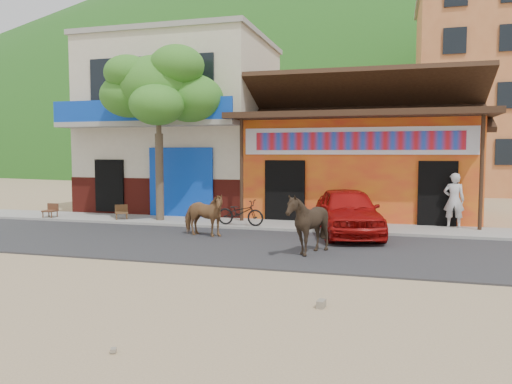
# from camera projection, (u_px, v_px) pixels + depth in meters

# --- Properties ---
(ground) EXTENTS (120.00, 120.00, 0.00)m
(ground) POSITION_uv_depth(u_px,v_px,m) (232.00, 268.00, 10.62)
(ground) COLOR #9E825B
(ground) RESTS_ON ground
(road) EXTENTS (60.00, 5.00, 0.04)m
(road) POSITION_uv_depth(u_px,v_px,m) (263.00, 246.00, 13.02)
(road) COLOR #28282B
(road) RESTS_ON ground
(sidewalk) EXTENTS (60.00, 2.00, 0.12)m
(sidewalk) POSITION_uv_depth(u_px,v_px,m) (290.00, 226.00, 16.37)
(sidewalk) COLOR gray
(sidewalk) RESTS_ON ground
(dance_club) EXTENTS (8.00, 6.00, 3.60)m
(dance_club) POSITION_uv_depth(u_px,v_px,m) (362.00, 170.00, 19.53)
(dance_club) COLOR orange
(dance_club) RESTS_ON ground
(cafe_building) EXTENTS (7.00, 6.00, 7.00)m
(cafe_building) POSITION_uv_depth(u_px,v_px,m) (185.00, 128.00, 21.43)
(cafe_building) COLOR beige
(cafe_building) RESTS_ON ground
(apartment_front) EXTENTS (9.00, 9.00, 12.00)m
(apartment_front) POSITION_uv_depth(u_px,v_px,m) (494.00, 95.00, 30.74)
(apartment_front) COLOR #CC723F
(apartment_front) RESTS_ON ground
(hillside) EXTENTS (100.00, 40.00, 24.00)m
(hillside) POSITION_uv_depth(u_px,v_px,m) (376.00, 91.00, 76.83)
(hillside) COLOR #194C14
(hillside) RESTS_ON ground
(tree) EXTENTS (3.00, 3.00, 6.00)m
(tree) POSITION_uv_depth(u_px,v_px,m) (159.00, 134.00, 17.19)
(tree) COLOR #2D721E
(tree) RESTS_ON sidewalk
(cow_tan) EXTENTS (1.58, 0.95, 1.25)m
(cow_tan) POSITION_uv_depth(u_px,v_px,m) (203.00, 215.00, 14.45)
(cow_tan) COLOR olive
(cow_tan) RESTS_ON road
(cow_dark) EXTENTS (1.71, 1.64, 1.47)m
(cow_dark) POSITION_uv_depth(u_px,v_px,m) (308.00, 224.00, 11.81)
(cow_dark) COLOR black
(cow_dark) RESTS_ON road
(red_car) EXTENTS (2.65, 4.42, 1.41)m
(red_car) POSITION_uv_depth(u_px,v_px,m) (347.00, 211.00, 14.64)
(red_car) COLOR #A20D0B
(red_car) RESTS_ON road
(scooter) EXTENTS (1.63, 0.69, 0.83)m
(scooter) POSITION_uv_depth(u_px,v_px,m) (240.00, 212.00, 16.07)
(scooter) COLOR black
(scooter) RESTS_ON sidewalk
(pedestrian) EXTENTS (0.64, 0.44, 1.72)m
(pedestrian) POSITION_uv_depth(u_px,v_px,m) (454.00, 200.00, 15.60)
(pedestrian) COLOR silver
(pedestrian) RESTS_ON sidewalk
(cafe_chair_left) EXTENTS (0.46, 0.46, 0.93)m
(cafe_chair_left) POSITION_uv_depth(u_px,v_px,m) (50.00, 205.00, 18.08)
(cafe_chair_left) COLOR #512B1B
(cafe_chair_left) RESTS_ON sidewalk
(cafe_chair_right) EXTENTS (0.61, 0.61, 0.94)m
(cafe_chair_right) POSITION_uv_depth(u_px,v_px,m) (121.00, 206.00, 17.58)
(cafe_chair_right) COLOR #52331B
(cafe_chair_right) RESTS_ON sidewalk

